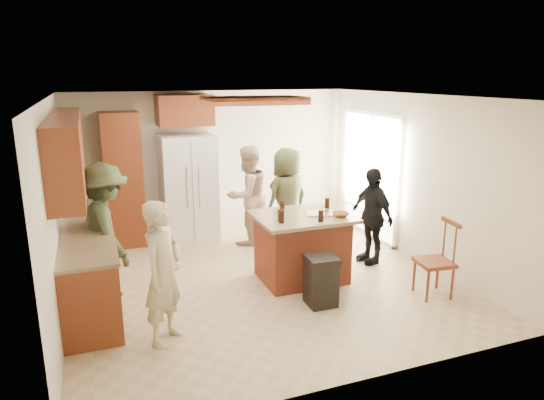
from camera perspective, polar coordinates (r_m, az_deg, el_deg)
name	(u,v)px	position (r m, az deg, el deg)	size (l,w,h in m)	color
room_shell	(442,174)	(10.10, 19.39, 2.86)	(8.00, 5.20, 5.00)	tan
person_front_left	(163,273)	(5.20, -12.66, -8.39)	(0.56, 0.41, 1.55)	tan
person_behind_left	(248,195)	(8.04, -2.88, 0.56)	(0.80, 0.50, 1.65)	tan
person_behind_right	(287,199)	(7.80, 1.82, 0.14)	(0.81, 0.53, 1.66)	#373C23
person_side_right	(372,216)	(7.38, 11.64, -1.81)	(0.85, 0.44, 1.45)	black
person_counter	(106,230)	(6.47, -18.90, -3.41)	(1.11, 0.52, 1.72)	#333B22
left_cabinetry	(82,223)	(6.56, -21.47, -2.53)	(0.64, 3.00, 2.30)	maroon
back_wall_units	(139,162)	(8.25, -15.39, 4.34)	(1.80, 0.60, 2.45)	maroon
refrigerator	(189,188)	(8.38, -9.79, 1.44)	(0.90, 0.76, 1.80)	white
kitchen_island	(302,247)	(6.70, 3.52, -5.49)	(1.28, 1.03, 0.93)	#A14129
island_items	(317,213)	(6.52, 5.33, -1.51)	(0.99, 0.66, 0.15)	silver
trash_bin	(321,280)	(6.06, 5.78, -9.39)	(0.38, 0.38, 0.63)	black
spindle_chair	(436,262)	(6.56, 18.71, -6.93)	(0.47, 0.47, 0.99)	maroon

